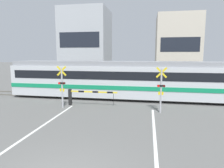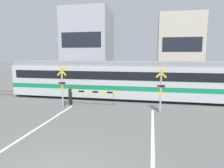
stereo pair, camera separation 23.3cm
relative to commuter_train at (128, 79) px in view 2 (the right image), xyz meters
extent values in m
cube|color=#5B564C|center=(-0.82, -0.72, -1.61)|extent=(50.00, 0.10, 0.08)
cube|color=#5B564C|center=(-0.82, 0.72, -1.61)|extent=(50.00, 0.10, 0.08)
cube|color=white|center=(-3.64, -9.50, -1.65)|extent=(0.14, 12.47, 0.01)
cube|color=white|center=(2.00, -9.50, -1.65)|extent=(0.14, 12.47, 0.01)
cube|color=silver|center=(0.00, 0.00, -0.18)|extent=(19.45, 2.97, 2.49)
cube|color=gray|center=(0.00, 0.00, 1.25)|extent=(19.25, 2.61, 0.36)
cube|color=#148C59|center=(0.00, 0.00, -0.55)|extent=(19.46, 3.03, 0.32)
cube|color=black|center=(0.00, 0.00, 0.38)|extent=(18.67, 3.01, 0.64)
cube|color=black|center=(-9.73, 0.00, 0.38)|extent=(0.03, 2.08, 0.80)
cylinder|color=black|center=(-6.03, -0.72, -1.27)|extent=(0.76, 0.12, 0.76)
cylinder|color=black|center=(-6.03, 0.72, -1.27)|extent=(0.76, 0.12, 0.76)
cylinder|color=black|center=(6.03, -0.72, -1.27)|extent=(0.76, 0.12, 0.76)
cylinder|color=black|center=(6.03, 0.72, -1.27)|extent=(0.76, 0.12, 0.76)
cube|color=black|center=(-3.89, -2.97, -1.07)|extent=(0.20, 0.20, 1.15)
cube|color=yellow|center=(-2.16, -2.97, -0.63)|extent=(3.47, 0.09, 0.09)
cube|color=black|center=(-3.02, -2.97, -0.63)|extent=(0.42, 0.10, 0.10)
cube|color=black|center=(-1.98, -2.97, -0.63)|extent=(0.42, 0.10, 0.10)
cube|color=black|center=(-0.94, -2.97, -0.63)|extent=(0.42, 0.10, 0.10)
cylinder|color=black|center=(-0.70, -2.97, -1.09)|extent=(0.02, 0.02, 0.81)
cube|color=black|center=(2.25, 2.73, -1.07)|extent=(0.20, 0.20, 1.15)
cube|color=yellow|center=(0.52, 2.73, -0.63)|extent=(3.47, 0.09, 0.09)
cube|color=black|center=(1.38, 2.73, -0.63)|extent=(0.42, 0.10, 0.10)
cube|color=black|center=(0.34, 2.73, -0.63)|extent=(0.42, 0.10, 0.10)
cube|color=black|center=(-0.70, 2.73, -0.63)|extent=(0.42, 0.10, 0.10)
cylinder|color=black|center=(-0.94, 2.73, -1.09)|extent=(0.02, 0.02, 0.81)
cylinder|color=#B2B2B7|center=(-4.09, -3.82, -0.27)|extent=(0.11, 0.11, 2.76)
cube|color=yellow|center=(-4.09, -3.82, 0.89)|extent=(0.68, 0.04, 0.68)
cube|color=yellow|center=(-4.09, -3.82, 0.89)|extent=(0.68, 0.04, 0.68)
cube|color=black|center=(-4.09, -3.82, 0.06)|extent=(0.44, 0.12, 0.12)
cylinder|color=red|center=(-4.26, -3.89, 0.06)|extent=(0.15, 0.03, 0.15)
cylinder|color=#4C0C0C|center=(-3.92, -3.89, 0.06)|extent=(0.15, 0.03, 0.15)
cube|color=yellow|center=(-4.09, -3.84, -0.41)|extent=(0.32, 0.03, 0.20)
cylinder|color=#B2B2B7|center=(2.45, -3.82, -0.27)|extent=(0.11, 0.11, 2.76)
cube|color=yellow|center=(2.45, -3.82, 0.89)|extent=(0.68, 0.04, 0.68)
cube|color=yellow|center=(2.45, -3.82, 0.89)|extent=(0.68, 0.04, 0.68)
cube|color=black|center=(2.45, -3.82, 0.06)|extent=(0.44, 0.12, 0.12)
cylinder|color=red|center=(2.28, -3.89, 0.06)|extent=(0.15, 0.03, 0.15)
cylinder|color=#4C0C0C|center=(2.62, -3.89, 0.06)|extent=(0.15, 0.03, 0.15)
cube|color=yellow|center=(2.45, -3.84, -0.41)|extent=(0.32, 0.03, 0.20)
cylinder|color=brown|center=(0.19, 5.39, -1.23)|extent=(0.13, 0.13, 0.84)
cylinder|color=brown|center=(0.33, 5.39, -1.23)|extent=(0.13, 0.13, 0.84)
cube|color=navy|center=(0.26, 5.39, -0.47)|extent=(0.38, 0.22, 0.67)
sphere|color=tan|center=(0.26, 5.39, -0.02)|extent=(0.23, 0.23, 0.23)
cube|color=#B2B7BC|center=(-7.55, 12.73, 3.42)|extent=(6.61, 6.32, 10.13)
cube|color=#1E232D|center=(-7.55, 9.56, 3.92)|extent=(5.55, 0.03, 2.03)
cube|color=beige|center=(5.38, 12.73, 2.75)|extent=(5.55, 6.32, 8.81)
cube|color=#1E232D|center=(5.38, 9.56, 3.20)|extent=(4.66, 0.03, 1.76)
camera|label=1|loc=(1.65, -16.36, 1.99)|focal=32.00mm
camera|label=2|loc=(1.88, -16.31, 1.99)|focal=32.00mm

